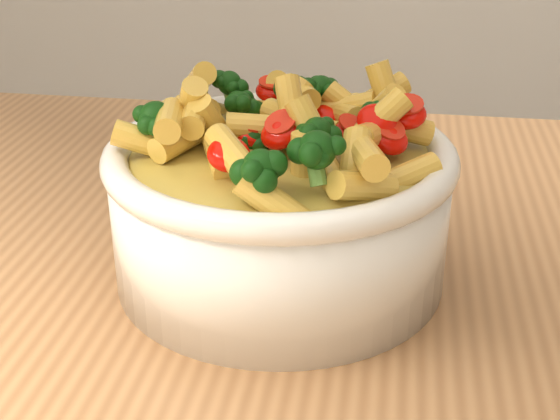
# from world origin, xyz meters

# --- Properties ---
(table) EXTENTS (1.20, 0.80, 0.90)m
(table) POSITION_xyz_m (0.00, 0.00, 0.80)
(table) COLOR #AF7A4B
(table) RESTS_ON ground
(serving_bowl) EXTENTS (0.23, 0.23, 0.10)m
(serving_bowl) POSITION_xyz_m (0.10, 0.04, 0.95)
(serving_bowl) COLOR white
(serving_bowl) RESTS_ON table
(pasta_salad) EXTENTS (0.18, 0.18, 0.04)m
(pasta_salad) POSITION_xyz_m (0.10, 0.04, 1.01)
(pasta_salad) COLOR #F8BB4E
(pasta_salad) RESTS_ON serving_bowl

